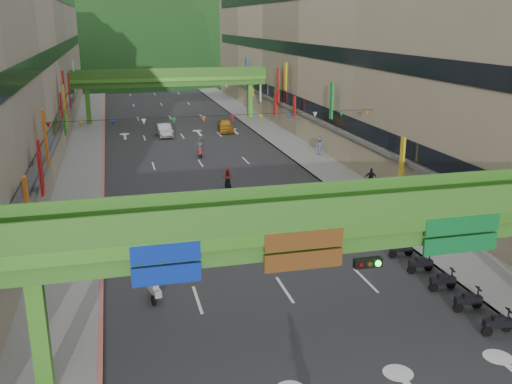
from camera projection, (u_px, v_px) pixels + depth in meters
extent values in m
cube|color=#28282B|center=(187.00, 143.00, 64.48)|extent=(18.00, 140.00, 0.02)
cube|color=gray|center=(86.00, 147.00, 61.88)|extent=(4.00, 140.00, 0.15)
cube|color=gray|center=(280.00, 138.00, 67.04)|extent=(4.00, 140.00, 0.15)
cube|color=#CC5959|center=(104.00, 146.00, 62.32)|extent=(0.20, 140.00, 0.18)
cube|color=gray|center=(264.00, 138.00, 66.59)|extent=(0.20, 140.00, 0.18)
cube|color=black|center=(63.00, 110.00, 60.24)|extent=(0.08, 90.25, 1.40)
cube|color=black|center=(58.00, 52.00, 58.51)|extent=(0.08, 90.25, 1.40)
cube|color=gray|center=(347.00, 54.00, 66.21)|extent=(12.00, 95.00, 19.00)
cube|color=black|center=(296.00, 102.00, 66.31)|extent=(0.08, 90.25, 1.40)
cube|color=black|center=(298.00, 49.00, 64.59)|extent=(0.08, 90.25, 1.40)
cube|color=#4C9E2D|center=(332.00, 223.00, 21.97)|extent=(28.00, 2.20, 0.50)
cube|color=#387223|center=(331.00, 237.00, 22.15)|extent=(28.00, 1.76, 0.70)
cube|color=#4C9E2D|center=(40.00, 337.00, 20.36)|extent=(0.60, 0.60, 4.80)
cube|color=#387223|center=(343.00, 212.00, 20.78)|extent=(28.00, 0.12, 1.10)
cube|color=#387223|center=(323.00, 195.00, 22.71)|extent=(28.00, 0.12, 1.10)
cube|color=navy|center=(166.00, 265.00, 19.62)|extent=(2.40, 0.12, 1.50)
cube|color=#593314|center=(304.00, 251.00, 20.79)|extent=(3.00, 0.12, 1.50)
cube|color=#0C5926|center=(461.00, 236.00, 22.31)|extent=(3.20, 0.12, 1.50)
cube|color=black|center=(368.00, 263.00, 21.42)|extent=(1.10, 0.28, 0.35)
cube|color=#4C9E2D|center=(171.00, 79.00, 76.76)|extent=(28.00, 2.20, 0.50)
cube|color=#387223|center=(171.00, 83.00, 76.93)|extent=(28.00, 1.76, 0.70)
cube|color=#4C9E2D|center=(88.00, 107.00, 75.14)|extent=(0.60, 0.60, 4.80)
cube|color=#4C9E2D|center=(250.00, 101.00, 80.30)|extent=(0.60, 0.60, 4.80)
cube|color=#387223|center=(171.00, 73.00, 75.56)|extent=(28.00, 0.12, 1.10)
cube|color=#387223|center=(170.00, 72.00, 77.49)|extent=(28.00, 0.12, 1.10)
ellipsoid|color=#1C4419|center=(84.00, 69.00, 163.11)|extent=(168.00, 140.00, 112.00)
ellipsoid|color=#1C4419|center=(210.00, 62.00, 191.06)|extent=(208.00, 176.00, 128.00)
cylinder|color=black|center=(218.00, 116.00, 44.13)|extent=(26.00, 0.03, 0.03)
cone|color=red|center=(48.00, 126.00, 41.27)|extent=(0.36, 0.36, 0.40)
cone|color=gold|center=(81.00, 124.00, 41.80)|extent=(0.36, 0.36, 0.40)
cone|color=#193FB2|center=(113.00, 123.00, 42.34)|extent=(0.36, 0.36, 0.40)
cone|color=silver|center=(144.00, 122.00, 42.87)|extent=(0.36, 0.36, 0.40)
cone|color=#198C33|center=(174.00, 121.00, 43.40)|extent=(0.36, 0.36, 0.40)
cone|color=orange|center=(204.00, 119.00, 43.93)|extent=(0.36, 0.36, 0.40)
cone|color=red|center=(233.00, 118.00, 44.47)|extent=(0.36, 0.36, 0.40)
cone|color=gold|center=(261.00, 117.00, 45.00)|extent=(0.36, 0.36, 0.40)
cone|color=#193FB2|center=(288.00, 116.00, 45.53)|extent=(0.36, 0.36, 0.40)
cone|color=silver|center=(315.00, 115.00, 46.07)|extent=(0.36, 0.36, 0.40)
cone|color=#198C33|center=(341.00, 114.00, 46.60)|extent=(0.36, 0.36, 0.40)
cone|color=orange|center=(367.00, 113.00, 47.13)|extent=(0.36, 0.36, 0.40)
cube|color=black|center=(228.00, 184.00, 46.31)|extent=(0.54, 1.34, 0.35)
cube|color=black|center=(228.00, 181.00, 46.24)|extent=(0.38, 0.59, 0.18)
cube|color=black|center=(226.00, 176.00, 46.66)|extent=(0.55, 0.14, 0.06)
cylinder|color=black|center=(226.00, 185.00, 46.89)|extent=(0.17, 0.51, 0.50)
cylinder|color=black|center=(231.00, 189.00, 45.91)|extent=(0.17, 0.51, 0.50)
imported|color=maroon|center=(228.00, 177.00, 46.15)|extent=(0.82, 0.68, 1.52)
cube|color=#9D9DA6|center=(155.00, 290.00, 27.99)|extent=(0.62, 1.34, 0.35)
cube|color=#9D9DA6|center=(154.00, 285.00, 27.91)|extent=(0.41, 0.60, 0.18)
cube|color=#9D9DA6|center=(156.00, 276.00, 28.37)|extent=(0.55, 0.18, 0.06)
cylinder|color=black|center=(156.00, 290.00, 28.60)|extent=(0.21, 0.51, 0.50)
cylinder|color=black|center=(153.00, 301.00, 27.55)|extent=(0.21, 0.51, 0.50)
imported|color=#263035|center=(154.00, 280.00, 27.83)|extent=(0.94, 0.55, 1.50)
cube|color=maroon|center=(200.00, 152.00, 57.59)|extent=(0.41, 1.32, 0.35)
cube|color=maroon|center=(200.00, 149.00, 57.52)|extent=(0.33, 0.56, 0.18)
cube|color=maroon|center=(199.00, 146.00, 57.95)|extent=(0.55, 0.09, 0.06)
cylinder|color=black|center=(199.00, 153.00, 58.18)|extent=(0.12, 0.50, 0.50)
cylinder|color=black|center=(201.00, 156.00, 57.18)|extent=(0.12, 0.50, 0.50)
imported|color=#3C3A41|center=(200.00, 146.00, 57.41)|extent=(0.84, 0.57, 1.66)
cube|color=black|center=(498.00, 323.00, 24.93)|extent=(1.33, 0.50, 0.35)
cube|color=black|center=(499.00, 318.00, 24.85)|extent=(0.58, 0.36, 0.18)
cube|color=black|center=(509.00, 310.00, 24.97)|extent=(0.12, 0.55, 0.06)
cylinder|color=black|center=(507.00, 327.00, 25.20)|extent=(0.51, 0.16, 0.50)
cylinder|color=black|center=(487.00, 331.00, 24.82)|extent=(0.51, 0.16, 0.50)
cube|color=black|center=(468.00, 300.00, 26.97)|extent=(1.33, 0.50, 0.35)
cube|color=black|center=(469.00, 295.00, 26.90)|extent=(0.58, 0.36, 0.18)
cube|color=black|center=(479.00, 289.00, 27.01)|extent=(0.12, 0.55, 0.06)
cylinder|color=black|center=(477.00, 304.00, 27.24)|extent=(0.51, 0.16, 0.50)
cylinder|color=black|center=(458.00, 308.00, 26.87)|extent=(0.51, 0.16, 0.50)
cube|color=black|center=(443.00, 280.00, 29.01)|extent=(1.33, 0.50, 0.35)
cube|color=black|center=(443.00, 276.00, 28.94)|extent=(0.58, 0.36, 0.18)
cube|color=black|center=(452.00, 270.00, 29.06)|extent=(0.12, 0.55, 0.06)
cylinder|color=black|center=(451.00, 284.00, 29.29)|extent=(0.51, 0.16, 0.50)
cylinder|color=black|center=(433.00, 287.00, 28.91)|extent=(0.51, 0.16, 0.50)
cube|color=black|center=(421.00, 263.00, 31.05)|extent=(1.33, 0.50, 0.35)
cube|color=black|center=(421.00, 259.00, 30.98)|extent=(0.58, 0.36, 0.18)
cube|color=black|center=(430.00, 253.00, 31.10)|extent=(0.12, 0.55, 0.06)
cylinder|color=black|center=(428.00, 267.00, 31.33)|extent=(0.51, 0.16, 0.50)
cylinder|color=black|center=(412.00, 270.00, 30.95)|extent=(0.51, 0.16, 0.50)
cube|color=black|center=(401.00, 248.00, 33.10)|extent=(1.33, 0.50, 0.35)
cube|color=black|center=(401.00, 244.00, 33.03)|extent=(0.58, 0.36, 0.18)
cube|color=black|center=(410.00, 239.00, 33.14)|extent=(0.12, 0.55, 0.06)
cylinder|color=black|center=(409.00, 252.00, 33.37)|extent=(0.51, 0.16, 0.50)
cylinder|color=black|center=(393.00, 254.00, 33.00)|extent=(0.51, 0.16, 0.50)
imported|color=#A6A5AC|center=(164.00, 130.00, 67.82)|extent=(1.83, 4.63, 1.50)
imported|color=#C3841F|center=(225.00, 126.00, 70.78)|extent=(2.29, 4.70, 1.54)
imported|color=black|center=(371.00, 180.00, 46.22)|extent=(1.07, 0.76, 1.68)
imported|color=#3F4964|center=(319.00, 147.00, 57.79)|extent=(0.92, 0.65, 1.85)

